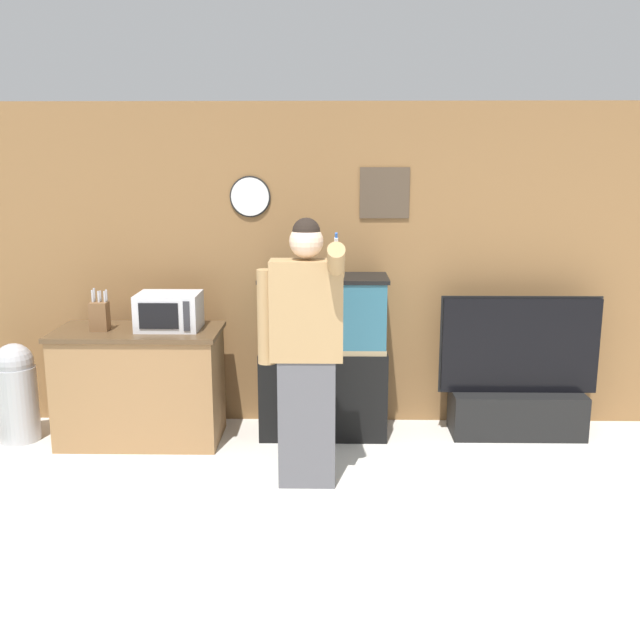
% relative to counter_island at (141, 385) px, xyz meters
% --- Properties ---
extents(ground_plane, '(18.00, 18.00, 0.00)m').
position_rel_counter_island_xyz_m(ground_plane, '(1.62, -2.35, -0.45)').
color(ground_plane, beige).
extents(wall_back_paneled, '(10.00, 0.08, 2.60)m').
position_rel_counter_island_xyz_m(wall_back_paneled, '(1.62, 0.50, 0.86)').
color(wall_back_paneled, olive).
rests_on(wall_back_paneled, ground_plane).
extents(counter_island, '(1.26, 0.65, 0.89)m').
position_rel_counter_island_xyz_m(counter_island, '(0.00, 0.00, 0.00)').
color(counter_island, olive).
rests_on(counter_island, ground_plane).
extents(microwave, '(0.47, 0.37, 0.28)m').
position_rel_counter_island_xyz_m(microwave, '(0.24, 0.02, 0.58)').
color(microwave, silver).
rests_on(microwave, counter_island).
extents(knife_block, '(0.13, 0.11, 0.32)m').
position_rel_counter_island_xyz_m(knife_block, '(-0.27, -0.04, 0.56)').
color(knife_block, brown).
rests_on(knife_block, counter_island).
extents(aquarium_on_stand, '(1.00, 0.47, 1.28)m').
position_rel_counter_island_xyz_m(aquarium_on_stand, '(1.42, 0.16, 0.19)').
color(aquarium_on_stand, black).
rests_on(aquarium_on_stand, ground_plane).
extents(tv_on_stand, '(1.25, 0.40, 1.12)m').
position_rel_counter_island_xyz_m(tv_on_stand, '(2.96, 0.17, -0.12)').
color(tv_on_stand, black).
rests_on(tv_on_stand, ground_plane).
extents(person_standing, '(0.56, 0.43, 1.79)m').
position_rel_counter_island_xyz_m(person_standing, '(1.31, -0.76, 0.49)').
color(person_standing, '#515156').
rests_on(person_standing, ground_plane).
extents(trash_bin, '(0.31, 0.31, 0.78)m').
position_rel_counter_island_xyz_m(trash_bin, '(-0.97, -0.02, -0.05)').
color(trash_bin, '#B7B7BC').
rests_on(trash_bin, ground_plane).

